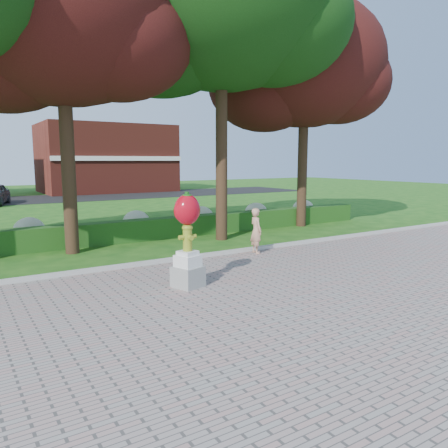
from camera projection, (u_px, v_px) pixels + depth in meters
name	position (u px, v px, depth m)	size (l,w,h in m)	color
ground	(219.00, 288.00, 10.46)	(100.00, 100.00, 0.00)	#194D13
walkway	(348.00, 347.00, 7.12)	(40.00, 14.00, 0.04)	gray
curb	(166.00, 261.00, 12.96)	(40.00, 0.18, 0.15)	#ADADA5
lawn_hedge	(121.00, 232.00, 16.26)	(24.00, 0.70, 0.80)	#1D4513
hydrangea_row	(126.00, 223.00, 17.38)	(20.10, 1.10, 0.99)	#B3B78C
street	(30.00, 200.00, 33.88)	(50.00, 8.00, 0.02)	black
building_right	(106.00, 159.00, 42.66)	(12.00, 8.00, 6.40)	maroon
tree_mid_left	(57.00, 20.00, 13.38)	(8.25, 7.04, 10.69)	black
tree_mid_right	(217.00, 3.00, 15.68)	(9.75, 8.32, 12.64)	black
tree_far_right	(302.00, 71.00, 19.40)	(7.88, 6.72, 10.21)	black
hydrant_sculpture	(187.00, 237.00, 10.29)	(0.78, 0.78, 2.28)	gray
woman	(256.00, 231.00, 14.11)	(0.54, 0.35, 1.48)	tan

